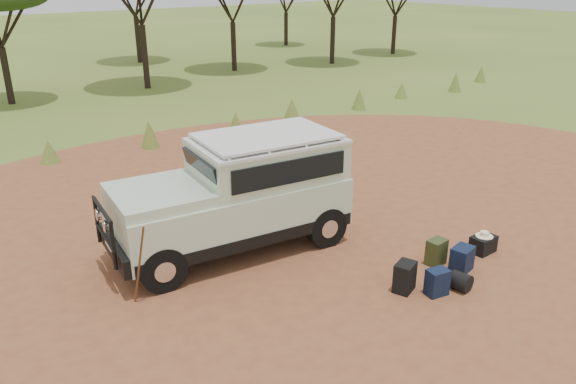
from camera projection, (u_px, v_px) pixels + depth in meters
ground at (334, 248)px, 11.57m from camera, size 140.00×140.00×0.00m
dirt_clearing at (334, 248)px, 11.56m from camera, size 23.00×23.00×0.01m
grass_fringe at (155, 136)px, 17.86m from camera, size 36.60×1.60×0.90m
safari_vehicle at (238, 197)px, 11.19m from camera, size 4.98×2.49×2.32m
walking_staff at (139, 266)px, 9.37m from camera, size 0.23×0.33×1.49m
backpack_black at (405, 277)px, 9.94m from camera, size 0.48×0.42×0.55m
backpack_navy at (437, 282)px, 9.83m from camera, size 0.42×0.33×0.49m
backpack_olive at (436, 252)px, 10.84m from camera, size 0.40×0.30×0.52m
duffel_navy at (462, 259)px, 10.62m from camera, size 0.49×0.40×0.49m
hard_case at (483, 244)px, 11.33m from camera, size 0.51×0.36×0.35m
stuff_sack at (461, 282)px, 10.01m from camera, size 0.38×0.38×0.33m
safari_hat at (484, 235)px, 11.25m from camera, size 0.35×0.35×0.10m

